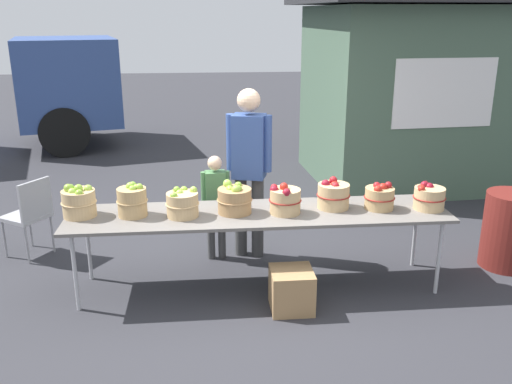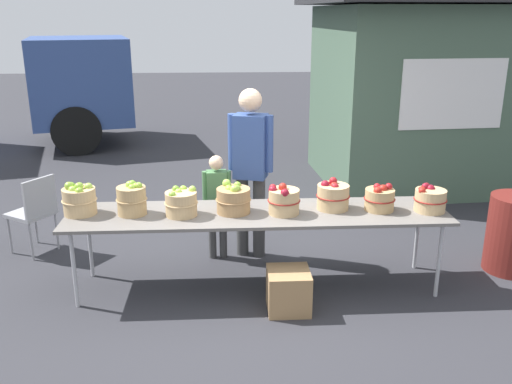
% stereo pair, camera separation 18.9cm
% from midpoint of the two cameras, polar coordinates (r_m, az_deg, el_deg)
% --- Properties ---
extents(ground_plane, '(40.00, 40.00, 0.00)m').
position_cam_midpoint_polar(ground_plane, '(5.40, -0.71, -9.60)').
color(ground_plane, '#2D2D33').
extents(market_table, '(3.50, 0.76, 0.75)m').
position_cam_midpoint_polar(market_table, '(5.11, -0.74, -2.45)').
color(market_table, slate).
rests_on(market_table, ground).
extents(apple_basket_green_0, '(0.31, 0.31, 0.31)m').
position_cam_midpoint_polar(apple_basket_green_0, '(5.24, -18.77, -0.96)').
color(apple_basket_green_0, tan).
rests_on(apple_basket_green_0, market_table).
extents(apple_basket_green_1, '(0.28, 0.28, 0.31)m').
position_cam_midpoint_polar(apple_basket_green_1, '(5.11, -13.65, -0.85)').
color(apple_basket_green_1, tan).
rests_on(apple_basket_green_1, market_table).
extents(apple_basket_green_2, '(0.30, 0.30, 0.26)m').
position_cam_midpoint_polar(apple_basket_green_2, '(5.02, -8.65, -1.20)').
color(apple_basket_green_2, tan).
rests_on(apple_basket_green_2, market_table).
extents(apple_basket_green_3, '(0.33, 0.33, 0.29)m').
position_cam_midpoint_polar(apple_basket_green_3, '(5.06, -3.30, -0.78)').
color(apple_basket_green_3, '#A87F51').
rests_on(apple_basket_green_3, market_table).
extents(apple_basket_red_0, '(0.30, 0.30, 0.28)m').
position_cam_midpoint_polar(apple_basket_red_0, '(5.04, 1.90, -0.81)').
color(apple_basket_red_0, tan).
rests_on(apple_basket_red_0, market_table).
extents(apple_basket_red_1, '(0.31, 0.31, 0.29)m').
position_cam_midpoint_polar(apple_basket_red_1, '(5.21, 6.91, -0.31)').
color(apple_basket_red_1, tan).
rests_on(apple_basket_red_1, market_table).
extents(apple_basket_red_2, '(0.29, 0.29, 0.26)m').
position_cam_midpoint_polar(apple_basket_red_2, '(5.26, 11.61, -0.50)').
color(apple_basket_red_2, tan).
rests_on(apple_basket_red_2, market_table).
extents(apple_basket_red_3, '(0.30, 0.30, 0.25)m').
position_cam_midpoint_polar(apple_basket_red_3, '(5.37, 16.39, -0.51)').
color(apple_basket_red_3, tan).
rests_on(apple_basket_red_3, market_table).
extents(vendor_adult, '(0.46, 0.32, 1.79)m').
position_cam_midpoint_polar(vendor_adult, '(5.70, -1.68, 3.25)').
color(vendor_adult, '#3F3F3F').
rests_on(vendor_adult, ground).
extents(child_customer, '(0.30, 0.16, 1.12)m').
position_cam_midpoint_polar(child_customer, '(5.75, -5.12, -0.76)').
color(child_customer, '#3F3F3F').
rests_on(child_customer, ground).
extents(food_kiosk, '(3.70, 3.15, 2.74)m').
position_cam_midpoint_polar(food_kiosk, '(8.85, 15.54, 10.09)').
color(food_kiosk, '#47604C').
rests_on(food_kiosk, ground).
extents(folding_chair, '(0.55, 0.55, 0.86)m').
position_cam_midpoint_polar(folding_chair, '(6.33, -23.04, -1.86)').
color(folding_chair, '#99999E').
rests_on(folding_chair, ground).
extents(trash_barrel, '(0.53, 0.53, 0.78)m').
position_cam_midpoint_polar(trash_barrel, '(6.17, 23.84, -3.62)').
color(trash_barrel, maroon).
rests_on(trash_barrel, ground).
extents(produce_crate, '(0.37, 0.37, 0.37)m').
position_cam_midpoint_polar(produce_crate, '(4.94, 2.57, -10.03)').
color(produce_crate, '#A87F51').
rests_on(produce_crate, ground).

